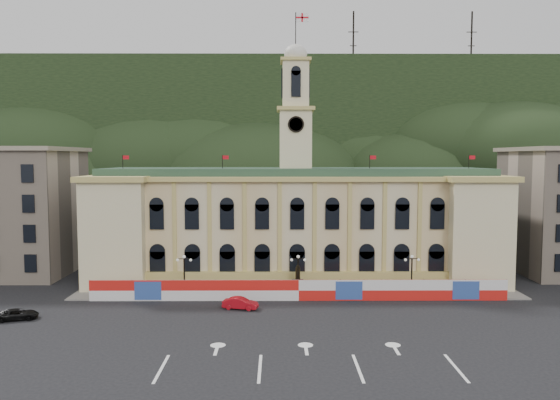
{
  "coord_description": "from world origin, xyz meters",
  "views": [
    {
      "loc": [
        -2.6,
        -49.08,
        17.13
      ],
      "look_at": [
        -2.22,
        18.0,
        11.85
      ],
      "focal_mm": 35.0,
      "sensor_mm": 36.0,
      "label": 1
    }
  ],
  "objects_px": {
    "red_sedan": "(240,303)",
    "black_suv": "(18,314)",
    "lamp_center": "(298,272)",
    "statue": "(298,285)"
  },
  "relations": [
    {
      "from": "statue",
      "to": "red_sedan",
      "type": "relative_size",
      "value": 0.88
    },
    {
      "from": "lamp_center",
      "to": "black_suv",
      "type": "xyz_separation_m",
      "value": [
        -30.0,
        -9.52,
        -2.5
      ]
    },
    {
      "from": "statue",
      "to": "lamp_center",
      "type": "relative_size",
      "value": 0.72
    },
    {
      "from": "statue",
      "to": "lamp_center",
      "type": "xyz_separation_m",
      "value": [
        0.0,
        -1.0,
        1.89
      ]
    },
    {
      "from": "red_sedan",
      "to": "black_suv",
      "type": "height_order",
      "value": "red_sedan"
    },
    {
      "from": "lamp_center",
      "to": "black_suv",
      "type": "distance_m",
      "value": 31.57
    },
    {
      "from": "lamp_center",
      "to": "black_suv",
      "type": "relative_size",
      "value": 1.15
    },
    {
      "from": "statue",
      "to": "black_suv",
      "type": "bearing_deg",
      "value": -160.68
    },
    {
      "from": "red_sedan",
      "to": "lamp_center",
      "type": "bearing_deg",
      "value": -38.15
    },
    {
      "from": "lamp_center",
      "to": "statue",
      "type": "bearing_deg",
      "value": 90.0
    }
  ]
}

